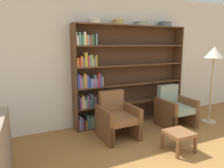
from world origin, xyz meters
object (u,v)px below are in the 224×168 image
(bowl_terracotta, at_px, (118,22))
(bowl_sage, at_px, (95,21))
(bookshelf, at_px, (121,76))
(bowl_cream, at_px, (141,23))
(floor_lamp, at_px, (214,57))
(footstool, at_px, (179,135))
(armchair_leather, at_px, (117,118))
(armchair_cushioned, at_px, (174,108))
(bowl_copper, at_px, (165,24))

(bowl_terracotta, bearing_deg, bowl_sage, 180.00)
(bookshelf, distance_m, bowl_cream, 1.21)
(bowl_terracotta, xyz_separation_m, bowl_cream, (0.55, 0.00, -0.01))
(floor_lamp, bearing_deg, bookshelf, 154.41)
(bowl_terracotta, xyz_separation_m, footstool, (0.29, -1.57, -1.87))
(bookshelf, distance_m, armchair_leather, 1.03)
(bowl_terracotta, height_order, armchair_cushioned, bowl_terracotta)
(bowl_sage, height_order, footstool, bowl_sage)
(bowl_copper, distance_m, armchair_leather, 2.44)
(bowl_terracotta, bearing_deg, armchair_leather, -118.97)
(bowl_copper, distance_m, footstool, 2.61)
(bookshelf, relative_size, armchair_leather, 3.10)
(footstool, bearing_deg, bowl_terracotta, 100.48)
(bowl_cream, distance_m, footstool, 2.45)
(bowl_sage, bearing_deg, armchair_leather, -76.12)
(bowl_sage, distance_m, bowl_cream, 1.06)
(bowl_sage, distance_m, floor_lamp, 2.61)
(bowl_terracotta, distance_m, bowl_cream, 0.55)
(armchair_leather, distance_m, armchair_cushioned, 1.36)
(bowl_terracotta, distance_m, bowl_copper, 1.18)
(armchair_leather, bearing_deg, bowl_sage, -76.36)
(bookshelf, relative_size, bowl_sage, 10.05)
(armchair_cushioned, bearing_deg, bookshelf, -34.78)
(bowl_cream, relative_size, armchair_leather, 0.36)
(armchair_cushioned, height_order, footstool, armchair_cushioned)
(bowl_cream, distance_m, floor_lamp, 1.70)
(bookshelf, distance_m, bowl_copper, 1.57)
(bowl_terracotta, height_order, footstool, bowl_terracotta)
(bowl_terracotta, relative_size, armchair_cushioned, 0.28)
(bowl_sage, xyz_separation_m, bowl_copper, (1.69, -0.00, 0.01))
(bookshelf, height_order, bowl_cream, bowl_cream)
(bookshelf, xyz_separation_m, footstool, (0.20, -1.59, -0.75))
(bowl_copper, relative_size, floor_lamp, 0.18)
(bowl_terracotta, xyz_separation_m, floor_lamp, (1.86, -0.82, -0.72))
(bowl_sage, distance_m, footstool, 2.57)
(floor_lamp, bearing_deg, bowl_copper, 129.23)
(bowl_copper, relative_size, armchair_leather, 0.36)
(bookshelf, xyz_separation_m, armchair_cushioned, (0.92, -0.66, -0.65))
(armchair_cushioned, bearing_deg, bowl_sage, -21.93)
(bowl_sage, relative_size, armchair_leather, 0.31)
(bowl_sage, height_order, bowl_copper, bowl_copper)
(bowl_sage, xyz_separation_m, armchair_leather, (0.16, -0.64, -1.78))
(bookshelf, relative_size, bowl_terracotta, 10.96)
(armchair_cushioned, relative_size, footstool, 2.10)
(floor_lamp, bearing_deg, bowl_sage, 160.80)
(armchair_leather, bearing_deg, footstool, 124.30)
(armchair_cushioned, bearing_deg, bowl_terracotta, -31.40)
(bookshelf, xyz_separation_m, bowl_copper, (1.10, -0.02, 1.13))
(footstool, bearing_deg, armchair_leather, 124.53)
(bowl_sage, height_order, floor_lamp, bowl_sage)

